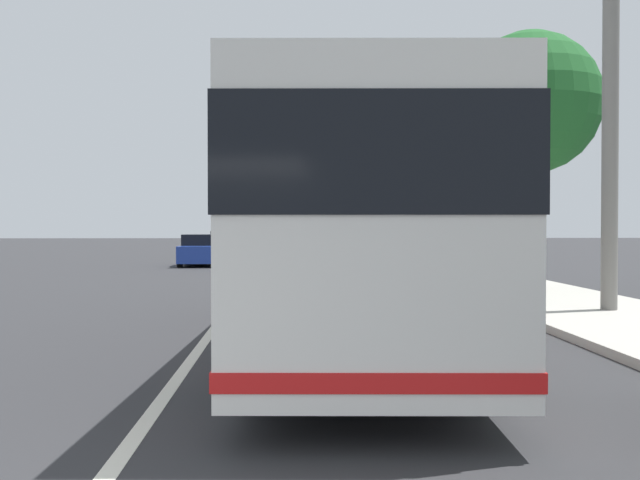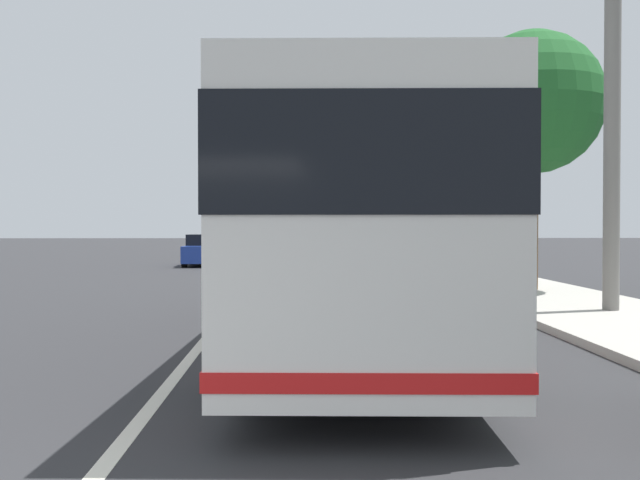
{
  "view_description": "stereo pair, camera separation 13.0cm",
  "coord_description": "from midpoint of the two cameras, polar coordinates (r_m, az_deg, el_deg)",
  "views": [
    {
      "loc": [
        -2.34,
        -1.3,
        1.8
      ],
      "look_at": [
        10.71,
        -1.87,
        1.55
      ],
      "focal_mm": 41.1,
      "sensor_mm": 36.0,
      "label": 1
    },
    {
      "loc": [
        -2.35,
        -1.43,
        1.8
      ],
      "look_at": [
        10.71,
        -1.87,
        1.55
      ],
      "focal_mm": 41.1,
      "sensor_mm": 36.0,
      "label": 2
    }
  ],
  "objects": [
    {
      "name": "car_ahead_same_lane",
      "position": [
        52.15,
        -0.58,
        -0.08
      ],
      "size": [
        4.46,
        2.05,
        1.62
      ],
      "rotation": [
        0.0,
        0.0,
        -0.04
      ],
      "color": "black",
      "rests_on": "ground"
    },
    {
      "name": "lane_divider_line",
      "position": [
        12.55,
        -8.23,
        -7.15
      ],
      "size": [
        110.0,
        0.16,
        0.01
      ],
      "primitive_type": "cube",
      "color": "silver",
      "rests_on": "ground"
    },
    {
      "name": "car_oncoming",
      "position": [
        33.81,
        -8.7,
        -0.84
      ],
      "size": [
        4.13,
        2.0,
        1.43
      ],
      "rotation": [
        0.0,
        0.0,
        3.17
      ],
      "color": "navy",
      "rests_on": "ground"
    },
    {
      "name": "coach_bus",
      "position": [
        11.38,
        2.6,
        1.4
      ],
      "size": [
        11.81,
        3.14,
        3.22
      ],
      "rotation": [
        0.0,
        0.0,
        -0.05
      ],
      "color": "silver",
      "rests_on": "ground"
    },
    {
      "name": "car_far_distant",
      "position": [
        43.97,
        -6.72,
        -0.33
      ],
      "size": [
        4.3,
        2.1,
        1.52
      ],
      "rotation": [
        0.0,
        0.0,
        3.08
      ],
      "color": "gold",
      "rests_on": "ground"
    },
    {
      "name": "utility_pole",
      "position": [
        15.79,
        22.02,
        10.36
      ],
      "size": [
        0.32,
        0.32,
        8.73
      ],
      "primitive_type": "cylinder",
      "color": "slate",
      "rests_on": "ground"
    },
    {
      "name": "roadside_tree_mid_block",
      "position": [
        20.22,
        16.39,
        10.17
      ],
      "size": [
        3.73,
        3.73,
        6.89
      ],
      "color": "brown",
      "rests_on": "ground"
    }
  ]
}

